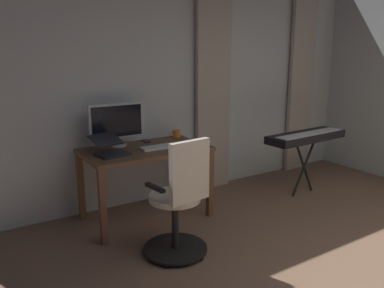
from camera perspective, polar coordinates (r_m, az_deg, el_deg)
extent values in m
cube|color=silver|center=(4.70, -1.15, 9.92)|extent=(5.30, 0.10, 2.85)
cube|color=#BBACA0|center=(5.85, 15.74, 9.15)|extent=(0.44, 0.06, 2.65)
cube|color=#BBACA0|center=(4.81, 3.16, 8.77)|extent=(0.49, 0.06, 2.65)
cube|color=brown|center=(3.98, -6.93, -0.87)|extent=(1.25, 0.73, 0.04)
cube|color=brown|center=(4.11, 2.63, -5.85)|extent=(0.06, 0.06, 0.72)
cube|color=brown|center=(3.61, -12.97, -9.05)|extent=(0.06, 0.06, 0.72)
cube|color=brown|center=(4.63, -2.00, -3.60)|extent=(0.06, 0.06, 0.72)
cube|color=brown|center=(4.19, -16.02, -6.02)|extent=(0.06, 0.06, 0.72)
cylinder|color=black|center=(3.52, -2.46, -15.04)|extent=(0.56, 0.56, 0.02)
sphere|color=black|center=(3.67, 0.85, -14.02)|extent=(0.05, 0.05, 0.05)
sphere|color=black|center=(3.74, -3.79, -13.46)|extent=(0.05, 0.05, 0.05)
sphere|color=black|center=(3.53, -6.79, -15.29)|extent=(0.05, 0.05, 0.05)
sphere|color=black|center=(3.31, -3.80, -17.31)|extent=(0.05, 0.05, 0.05)
sphere|color=black|center=(3.41, 1.26, -16.38)|extent=(0.05, 0.05, 0.05)
cylinder|color=black|center=(3.42, -2.50, -11.74)|extent=(0.06, 0.06, 0.45)
cylinder|color=beige|center=(3.32, -2.54, -7.84)|extent=(0.49, 0.49, 0.05)
cube|color=beige|center=(3.08, -0.34, -4.09)|extent=(0.38, 0.10, 0.50)
cube|color=black|center=(3.16, -5.47, -6.39)|extent=(0.07, 0.24, 0.03)
cube|color=black|center=(3.39, 0.14, -4.94)|extent=(0.07, 0.24, 0.03)
cylinder|color=#B7BCC1|center=(4.12, -10.84, -0.16)|extent=(0.18, 0.18, 0.01)
cylinder|color=#B7BCC1|center=(4.11, -10.86, 0.36)|extent=(0.04, 0.04, 0.07)
cube|color=#B7BCC1|center=(4.07, -11.02, 3.32)|extent=(0.58, 0.03, 0.36)
cube|color=black|center=(4.06, -10.93, 3.29)|extent=(0.54, 0.01, 0.32)
cube|color=white|center=(3.96, -4.71, -0.43)|extent=(0.41, 0.14, 0.02)
cube|color=#232328|center=(3.75, -11.61, -1.48)|extent=(0.32, 0.28, 0.02)
cube|color=#232328|center=(3.83, -12.60, 0.65)|extent=(0.31, 0.27, 0.09)
ellipsoid|color=black|center=(4.08, -0.05, 0.13)|extent=(0.06, 0.10, 0.04)
cube|color=black|center=(4.27, -6.79, 0.45)|extent=(0.08, 0.15, 0.01)
cylinder|color=orange|center=(4.44, -2.32, 1.54)|extent=(0.09, 0.09, 0.09)
torus|color=orange|center=(4.41, -2.97, 1.51)|extent=(0.06, 0.01, 0.06)
cylinder|color=black|center=(4.93, 16.13, -3.31)|extent=(0.38, 0.05, 0.68)
cylinder|color=black|center=(4.93, 16.13, -3.31)|extent=(0.38, 0.05, 0.68)
cube|color=black|center=(4.83, 16.43, 1.05)|extent=(1.12, 0.38, 0.09)
cube|color=white|center=(4.79, 17.00, 1.50)|extent=(1.02, 0.23, 0.01)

